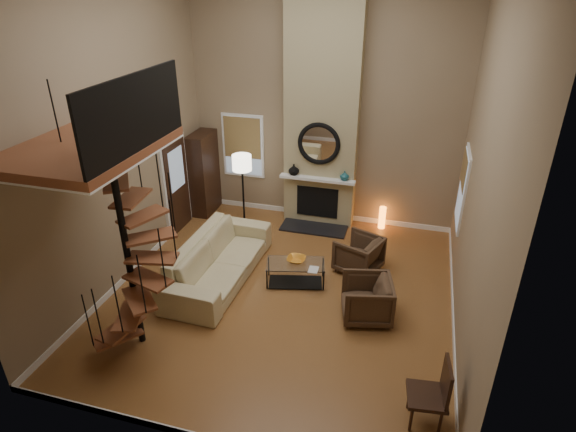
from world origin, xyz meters
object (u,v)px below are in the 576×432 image
(hutch, at_px, (204,175))
(armchair_near, at_px, (362,255))
(floor_lamp, at_px, (242,169))
(accent_lamp, at_px, (382,218))
(armchair_far, at_px, (371,299))
(coffee_table, at_px, (296,271))
(sofa, at_px, (218,259))
(side_chair, at_px, (435,392))

(hutch, bearing_deg, armchair_near, -22.26)
(floor_lamp, distance_m, accent_lamp, 3.37)
(hutch, distance_m, armchair_near, 4.41)
(armchair_far, distance_m, coffee_table, 1.59)
(armchair_near, height_order, floor_lamp, floor_lamp)
(armchair_far, xyz_separation_m, coffee_table, (-1.48, 0.59, -0.07))
(sofa, height_order, side_chair, side_chair)
(coffee_table, bearing_deg, sofa, -173.29)
(armchair_far, height_order, accent_lamp, armchair_far)
(sofa, distance_m, coffee_table, 1.49)
(side_chair, bearing_deg, coffee_table, 134.57)
(armchair_near, xyz_separation_m, armchair_far, (0.35, -1.35, 0.00))
(hutch, distance_m, floor_lamp, 1.36)
(armchair_near, distance_m, side_chair, 3.58)
(hutch, xyz_separation_m, armchair_far, (4.39, -3.00, -0.60))
(hutch, bearing_deg, coffee_table, -39.68)
(sofa, relative_size, floor_lamp, 1.65)
(armchair_far, bearing_deg, coffee_table, -124.81)
(coffee_table, xyz_separation_m, floor_lamp, (-1.74, 1.92, 1.13))
(armchair_near, bearing_deg, hutch, -91.14)
(coffee_table, height_order, accent_lamp, accent_lamp)
(hutch, bearing_deg, floor_lamp, -22.77)
(coffee_table, distance_m, accent_lamp, 2.99)
(sofa, bearing_deg, floor_lamp, 8.63)
(armchair_near, distance_m, accent_lamp, 1.93)
(sofa, relative_size, armchair_far, 3.48)
(sofa, xyz_separation_m, armchair_near, (2.60, 0.93, -0.04))
(armchair_near, distance_m, coffee_table, 1.36)
(sofa, bearing_deg, hutch, 30.51)
(floor_lamp, bearing_deg, armchair_near, -22.05)
(side_chair, bearing_deg, accent_lamp, 102.64)
(hutch, height_order, armchair_near, hutch)
(armchair_far, bearing_deg, sofa, -111.08)
(sofa, bearing_deg, armchair_near, -68.80)
(armchair_near, bearing_deg, sofa, -49.11)
(hutch, height_order, floor_lamp, hutch)
(accent_lamp, distance_m, side_chair, 5.35)
(armchair_far, relative_size, coffee_table, 0.70)
(armchair_far, distance_m, floor_lamp, 4.21)
(sofa, bearing_deg, coffee_table, -81.86)
(coffee_table, distance_m, side_chair, 3.57)
(armchair_near, distance_m, armchair_far, 1.39)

